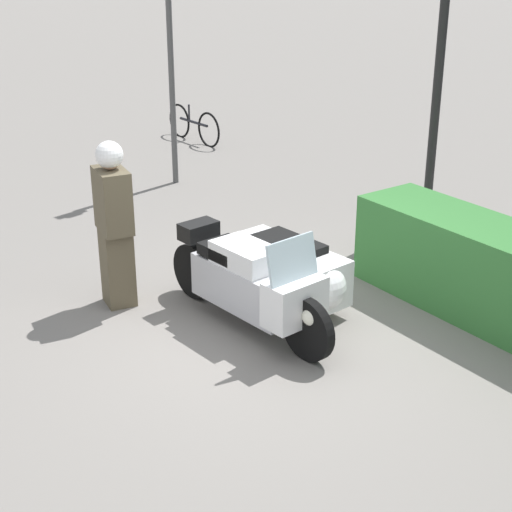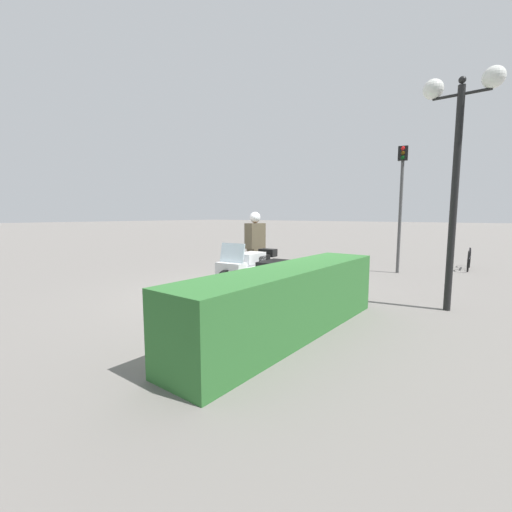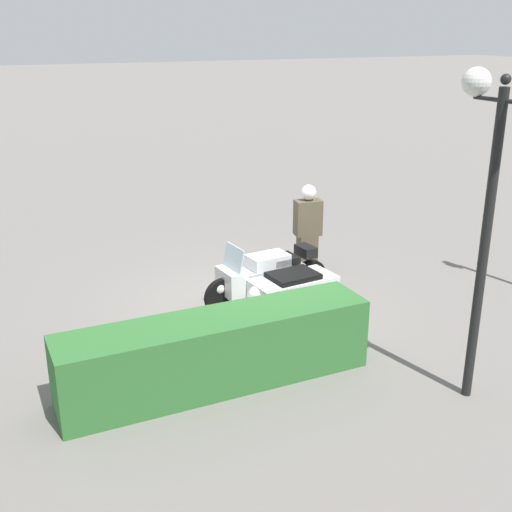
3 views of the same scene
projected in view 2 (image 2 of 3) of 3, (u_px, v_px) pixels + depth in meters
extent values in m
plane|color=slate|center=(238.00, 294.00, 7.50)|extent=(160.00, 160.00, 0.00)
cylinder|color=black|center=(226.00, 285.00, 6.91)|extent=(0.63, 0.16, 0.62)
cylinder|color=black|center=(270.00, 273.00, 8.40)|extent=(0.63, 0.16, 0.62)
cylinder|color=black|center=(278.00, 283.00, 7.48)|extent=(0.49, 0.14, 0.48)
cube|color=#B7B7BC|center=(250.00, 273.00, 7.64)|extent=(1.29, 0.56, 0.45)
cube|color=white|center=(250.00, 258.00, 7.60)|extent=(0.72, 0.48, 0.24)
cube|color=black|center=(257.00, 258.00, 7.84)|extent=(0.54, 0.46, 0.12)
cube|color=white|center=(231.00, 273.00, 7.03)|extent=(0.37, 0.62, 0.44)
cube|color=silver|center=(232.00, 253.00, 7.02)|extent=(0.17, 0.58, 0.40)
sphere|color=white|center=(224.00, 278.00, 6.85)|extent=(0.18, 0.18, 0.18)
cube|color=white|center=(276.00, 276.00, 7.42)|extent=(1.47, 0.81, 0.50)
sphere|color=white|center=(262.00, 280.00, 6.91)|extent=(0.47, 0.47, 0.47)
cube|color=black|center=(276.00, 263.00, 7.38)|extent=(0.83, 0.65, 0.09)
cube|color=black|center=(268.00, 253.00, 8.24)|extent=(0.28, 0.42, 0.18)
cube|color=brown|center=(255.00, 264.00, 9.10)|extent=(0.39, 0.35, 0.84)
cube|color=brown|center=(255.00, 236.00, 9.01)|extent=(0.53, 0.38, 0.66)
sphere|color=tan|center=(255.00, 219.00, 8.96)|extent=(0.23, 0.23, 0.23)
sphere|color=white|center=(255.00, 217.00, 8.95)|extent=(0.28, 0.28, 0.28)
cube|color=#337033|center=(288.00, 301.00, 4.91)|extent=(4.19, 0.85, 0.99)
cylinder|color=black|center=(454.00, 202.00, 6.00)|extent=(0.12, 0.12, 3.90)
cylinder|color=black|center=(461.00, 94.00, 5.78)|extent=(0.05, 0.88, 0.05)
sphere|color=white|center=(494.00, 77.00, 5.49)|extent=(0.34, 0.34, 0.34)
sphere|color=white|center=(433.00, 89.00, 6.03)|extent=(0.34, 0.34, 0.34)
sphere|color=black|center=(462.00, 80.00, 5.75)|extent=(0.12, 0.12, 0.12)
cylinder|color=#4C4C4C|center=(400.00, 218.00, 10.02)|extent=(0.09, 0.09, 3.27)
cube|color=black|center=(403.00, 153.00, 9.75)|extent=(0.19, 0.28, 0.40)
sphere|color=red|center=(403.00, 148.00, 9.68)|extent=(0.11, 0.11, 0.11)
sphere|color=#462D06|center=(403.00, 153.00, 9.69)|extent=(0.11, 0.11, 0.11)
sphere|color=#07350F|center=(403.00, 158.00, 9.71)|extent=(0.11, 0.11, 0.11)
torus|color=black|center=(468.00, 261.00, 10.43)|extent=(0.66, 0.08, 0.66)
torus|color=black|center=(470.00, 258.00, 11.22)|extent=(0.66, 0.08, 0.66)
cylinder|color=black|center=(469.00, 258.00, 10.82)|extent=(0.87, 0.11, 0.05)
cylinder|color=black|center=(470.00, 252.00, 10.92)|extent=(0.04, 0.04, 0.31)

